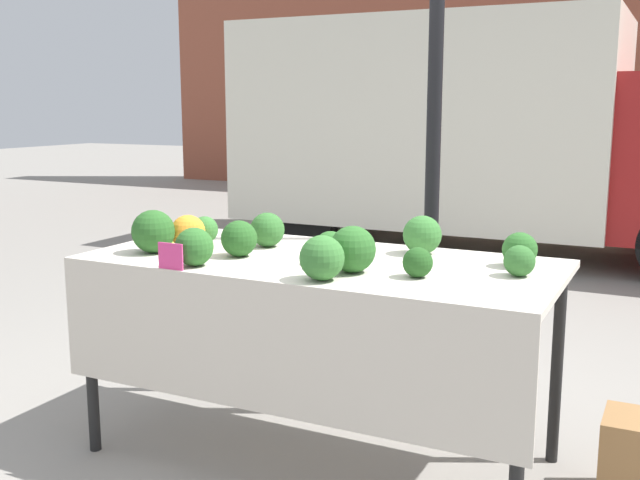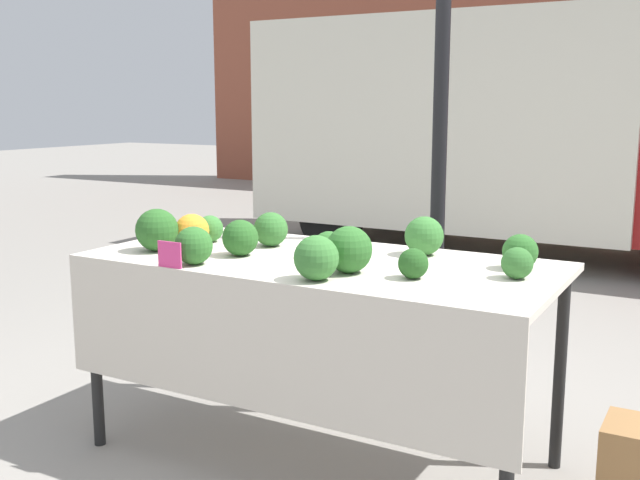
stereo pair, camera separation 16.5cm
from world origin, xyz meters
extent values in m
plane|color=gray|center=(0.00, 0.00, 0.00)|extent=(40.00, 40.00, 0.00)
cylinder|color=black|center=(0.27, 0.66, 1.32)|extent=(0.07, 0.07, 2.65)
cube|color=silver|center=(-1.16, 5.06, 1.34)|extent=(3.85, 2.10, 2.08)
cylinder|color=black|center=(-2.22, 4.21, 0.33)|extent=(0.67, 0.22, 0.67)
cylinder|color=black|center=(-2.22, 5.92, 0.33)|extent=(0.67, 0.22, 0.67)
cube|color=beige|center=(0.00, 0.00, 0.87)|extent=(1.97, 0.91, 0.03)
cube|color=beige|center=(0.00, -0.45, 0.61)|extent=(1.97, 0.01, 0.49)
cylinder|color=black|center=(-0.93, -0.40, 0.43)|extent=(0.05, 0.05, 0.85)
cylinder|color=black|center=(0.93, -0.40, 0.43)|extent=(0.05, 0.05, 0.85)
cylinder|color=black|center=(-0.93, 0.40, 0.43)|extent=(0.05, 0.05, 0.85)
cylinder|color=black|center=(0.93, 0.40, 0.43)|extent=(0.05, 0.05, 0.85)
sphere|color=orange|center=(-0.62, -0.07, 0.96)|extent=(0.16, 0.16, 0.16)
cone|color=#93B238|center=(-0.84, 0.02, 0.94)|extent=(0.13, 0.13, 0.10)
sphere|color=#336B2D|center=(-0.33, 0.14, 0.96)|extent=(0.16, 0.16, 0.16)
sphere|color=#387533|center=(0.18, -0.35, 0.97)|extent=(0.17, 0.17, 0.17)
sphere|color=#336B2D|center=(0.82, 0.04, 0.94)|extent=(0.12, 0.12, 0.12)
sphere|color=#387533|center=(0.35, 0.29, 0.97)|extent=(0.17, 0.17, 0.17)
sphere|color=#23511E|center=(0.48, -0.15, 0.94)|extent=(0.11, 0.11, 0.11)
sphere|color=#285B23|center=(-0.71, -0.20, 0.98)|extent=(0.19, 0.19, 0.19)
sphere|color=#2D6628|center=(0.23, -0.18, 0.97)|extent=(0.18, 0.18, 0.18)
sphere|color=#2D6628|center=(0.78, 0.21, 0.95)|extent=(0.14, 0.14, 0.14)
sphere|color=#387533|center=(-0.64, 0.09, 0.95)|extent=(0.13, 0.13, 0.13)
sphere|color=#285B23|center=(-0.33, -0.11, 0.96)|extent=(0.16, 0.16, 0.16)
sphere|color=#2D6628|center=(-0.39, -0.35, 0.96)|extent=(0.16, 0.16, 0.16)
sphere|color=#2D6628|center=(0.09, -0.09, 0.95)|extent=(0.14, 0.14, 0.14)
cube|color=#E53D84|center=(-0.43, -0.44, 0.94)|extent=(0.12, 0.01, 0.11)
camera|label=1|loc=(1.36, -2.76, 1.52)|focal=42.00mm
camera|label=2|loc=(1.50, -2.68, 1.52)|focal=42.00mm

